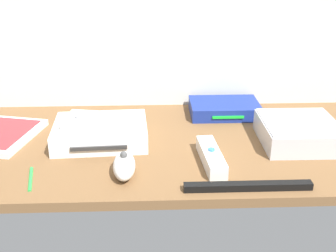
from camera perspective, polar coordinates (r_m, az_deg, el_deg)
ground_plane at (r=98.14cm, az=0.00°, el=-2.67°), size 100.00×48.00×2.00cm
game_console at (r=98.48cm, az=-9.04°, el=-0.83°), size 21.88×17.41×4.40cm
mini_computer at (r=100.81cm, az=17.18°, el=-0.78°), size 17.15×17.15×5.30cm
game_case at (r=106.46cm, az=-21.29°, el=-1.16°), size 17.64×21.64×1.56cm
network_router at (r=113.47cm, az=7.58°, el=2.36°), size 18.05×12.45×3.40cm
remote_wand at (r=88.34cm, az=5.82°, el=-4.15°), size 4.77×15.04×3.40cm
remote_nunchuk at (r=84.03cm, az=-5.91°, el=-5.30°), size 4.71×10.13×5.10cm
remote_classic_pad at (r=96.01cm, az=-9.53°, el=0.56°), size 15.61×10.49×2.40cm
sensor_bar at (r=80.88cm, az=10.71°, el=-7.97°), size 24.00×1.82×1.40cm
stylus_pen at (r=87.00cm, az=-18.02°, el=-6.64°), size 2.55×8.95×0.70cm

